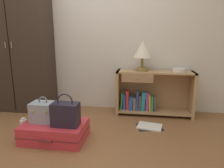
{
  "coord_description": "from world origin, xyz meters",
  "views": [
    {
      "loc": [
        0.75,
        -1.73,
        1.13
      ],
      "look_at": [
        0.37,
        0.81,
        0.55
      ],
      "focal_mm": 32.32,
      "sensor_mm": 36.0,
      "label": 1
    }
  ],
  "objects_px": {
    "wardrobe": "(18,45)",
    "open_book_on_floor": "(150,127)",
    "table_lamp": "(143,51)",
    "suitcase_large": "(55,131)",
    "bookshelf": "(150,93)",
    "bottle": "(24,126)",
    "train_case": "(44,112)",
    "bowl": "(179,70)",
    "handbag": "(66,114)"
  },
  "relations": [
    {
      "from": "bowl",
      "to": "bottle",
      "type": "relative_size",
      "value": 0.94
    },
    {
      "from": "bookshelf",
      "to": "bottle",
      "type": "distance_m",
      "value": 1.8
    },
    {
      "from": "bookshelf",
      "to": "suitcase_large",
      "type": "bearing_deg",
      "value": -137.54
    },
    {
      "from": "bottle",
      "to": "open_book_on_floor",
      "type": "distance_m",
      "value": 1.58
    },
    {
      "from": "bookshelf",
      "to": "handbag",
      "type": "height_order",
      "value": "bookshelf"
    },
    {
      "from": "bowl",
      "to": "table_lamp",
      "type": "bearing_deg",
      "value": -179.84
    },
    {
      "from": "bookshelf",
      "to": "table_lamp",
      "type": "xyz_separation_m",
      "value": [
        -0.14,
        -0.02,
        0.64
      ]
    },
    {
      "from": "table_lamp",
      "to": "suitcase_large",
      "type": "distance_m",
      "value": 1.61
    },
    {
      "from": "bookshelf",
      "to": "train_case",
      "type": "xyz_separation_m",
      "value": [
        -1.22,
        -0.98,
        -0.0
      ]
    },
    {
      "from": "bowl",
      "to": "handbag",
      "type": "relative_size",
      "value": 0.5
    },
    {
      "from": "wardrobe",
      "to": "handbag",
      "type": "height_order",
      "value": "wardrobe"
    },
    {
      "from": "wardrobe",
      "to": "bookshelf",
      "type": "height_order",
      "value": "wardrobe"
    },
    {
      "from": "suitcase_large",
      "to": "open_book_on_floor",
      "type": "relative_size",
      "value": 1.91
    },
    {
      "from": "bowl",
      "to": "train_case",
      "type": "relative_size",
      "value": 0.6
    },
    {
      "from": "suitcase_large",
      "to": "handbag",
      "type": "distance_m",
      "value": 0.28
    },
    {
      "from": "train_case",
      "to": "bottle",
      "type": "bearing_deg",
      "value": 165.69
    },
    {
      "from": "table_lamp",
      "to": "train_case",
      "type": "height_order",
      "value": "table_lamp"
    },
    {
      "from": "bowl",
      "to": "wardrobe",
      "type": "bearing_deg",
      "value": -179.05
    },
    {
      "from": "wardrobe",
      "to": "table_lamp",
      "type": "bearing_deg",
      "value": 1.17
    },
    {
      "from": "wardrobe",
      "to": "suitcase_large",
      "type": "height_order",
      "value": "wardrobe"
    },
    {
      "from": "bookshelf",
      "to": "train_case",
      "type": "height_order",
      "value": "bookshelf"
    },
    {
      "from": "wardrobe",
      "to": "bottle",
      "type": "relative_size",
      "value": 10.88
    },
    {
      "from": "wardrobe",
      "to": "open_book_on_floor",
      "type": "xyz_separation_m",
      "value": [
        2.04,
        -0.45,
        -1.03
      ]
    },
    {
      "from": "suitcase_large",
      "to": "open_book_on_floor",
      "type": "xyz_separation_m",
      "value": [
        1.08,
        0.49,
        -0.09
      ]
    },
    {
      "from": "bookshelf",
      "to": "bottle",
      "type": "height_order",
      "value": "bookshelf"
    },
    {
      "from": "train_case",
      "to": "bottle",
      "type": "distance_m",
      "value": 0.4
    },
    {
      "from": "bookshelf",
      "to": "suitcase_large",
      "type": "distance_m",
      "value": 1.5
    },
    {
      "from": "bowl",
      "to": "bottle",
      "type": "xyz_separation_m",
      "value": [
        -1.93,
        -0.88,
        -0.6
      ]
    },
    {
      "from": "bowl",
      "to": "handbag",
      "type": "bearing_deg",
      "value": -142.3
    },
    {
      "from": "bottle",
      "to": "bookshelf",
      "type": "bearing_deg",
      "value": 30.29
    },
    {
      "from": "handbag",
      "to": "open_book_on_floor",
      "type": "xyz_separation_m",
      "value": [
        0.92,
        0.54,
        -0.33
      ]
    },
    {
      "from": "bookshelf",
      "to": "train_case",
      "type": "distance_m",
      "value": 1.57
    },
    {
      "from": "train_case",
      "to": "handbag",
      "type": "bearing_deg",
      "value": -12.83
    },
    {
      "from": "open_book_on_floor",
      "to": "bookshelf",
      "type": "bearing_deg",
      "value": 88.54
    },
    {
      "from": "bookshelf",
      "to": "handbag",
      "type": "distance_m",
      "value": 1.4
    },
    {
      "from": "handbag",
      "to": "bowl",
      "type": "bearing_deg",
      "value": 37.7
    },
    {
      "from": "suitcase_large",
      "to": "train_case",
      "type": "xyz_separation_m",
      "value": [
        -0.13,
        0.02,
        0.22
      ]
    },
    {
      "from": "wardrobe",
      "to": "bookshelf",
      "type": "bearing_deg",
      "value": 1.72
    },
    {
      "from": "bottle",
      "to": "suitcase_large",
      "type": "bearing_deg",
      "value": -12.45
    },
    {
      "from": "wardrobe",
      "to": "bowl",
      "type": "relative_size",
      "value": 11.58
    },
    {
      "from": "bookshelf",
      "to": "bowl",
      "type": "distance_m",
      "value": 0.54
    },
    {
      "from": "suitcase_large",
      "to": "train_case",
      "type": "height_order",
      "value": "train_case"
    },
    {
      "from": "wardrobe",
      "to": "handbag",
      "type": "xyz_separation_m",
      "value": [
        1.12,
        -0.98,
        -0.7
      ]
    },
    {
      "from": "wardrobe",
      "to": "bookshelf",
      "type": "distance_m",
      "value": 2.18
    },
    {
      "from": "suitcase_large",
      "to": "open_book_on_floor",
      "type": "bearing_deg",
      "value": 24.49
    },
    {
      "from": "table_lamp",
      "to": "bowl",
      "type": "distance_m",
      "value": 0.59
    },
    {
      "from": "open_book_on_floor",
      "to": "train_case",
      "type": "bearing_deg",
      "value": -158.59
    },
    {
      "from": "bookshelf",
      "to": "bowl",
      "type": "height_order",
      "value": "bowl"
    },
    {
      "from": "handbag",
      "to": "bottle",
      "type": "bearing_deg",
      "value": 166.39
    },
    {
      "from": "handbag",
      "to": "open_book_on_floor",
      "type": "relative_size",
      "value": 0.98
    }
  ]
}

